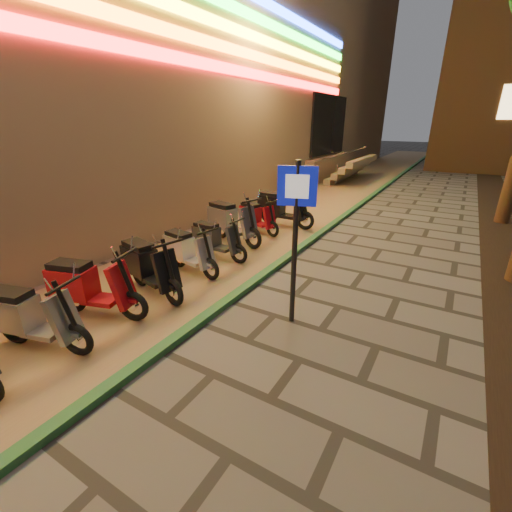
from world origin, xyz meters
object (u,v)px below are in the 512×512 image
Objects in this scene: scooter_7 at (147,266)px; scooter_6 at (87,286)px; scooter_8 at (186,250)px; scooter_5 at (28,317)px; scooter_12 at (279,208)px; pedestrian_sign at (296,223)px; scooter_10 at (230,221)px; scooter_9 at (214,239)px; scooter_11 at (256,216)px.

scooter_6 is at bearing -87.28° from scooter_7.
scooter_8 is at bearing 68.68° from scooter_6.
scooter_5 is at bearing -82.34° from scooter_8.
scooter_8 is at bearing 72.65° from scooter_5.
scooter_12 is (0.10, 5.20, 0.04)m from scooter_7.
pedestrian_sign is at bearing -59.28° from scooter_12.
scooter_10 is at bearing 108.25° from scooter_8.
scooter_5 is 5.27m from scooter_10.
scooter_5 is 4.11m from scooter_9.
scooter_5 reaches higher than scooter_9.
scooter_6 is 4.29m from scooter_10.
scooter_8 is 3.19m from scooter_11.
scooter_5 is 0.93× the size of scooter_7.
pedestrian_sign is at bearing 25.13° from scooter_5.
scooter_8 reaches higher than scooter_11.
scooter_6 is at bearing -91.16° from scooter_12.
pedestrian_sign is 1.60× the size of scooter_5.
scooter_5 is at bearing -73.80° from scooter_10.
scooter_11 is at bearing 97.76° from scooter_9.
pedestrian_sign is 1.73× the size of scooter_11.
scooter_5 is at bearing -90.13° from scooter_12.
pedestrian_sign reaches higher than scooter_6.
scooter_11 is (-0.02, 5.39, -0.07)m from scooter_6.
scooter_12 reaches higher than scooter_11.
scooter_10 reaches higher than scooter_9.
pedestrian_sign is at bearing -4.47° from scooter_8.
scooter_8 is at bearing -67.44° from scooter_10.
scooter_12 is at bearing 99.30° from pedestrian_sign.
scooter_5 is 1.07× the size of scooter_9.
scooter_8 is (-0.02, 1.10, -0.05)m from scooter_7.
scooter_11 is at bearing 102.44° from scooter_8.
scooter_7 is (-2.77, -0.43, -1.12)m from pedestrian_sign.
pedestrian_sign is 1.39× the size of scooter_12.
scooter_12 is (0.09, 3.17, 0.11)m from scooter_9.
scooter_5 is at bearing -101.89° from scooter_6.
scooter_7 is at bearing -79.85° from scooter_8.
scooter_7 reaches higher than scooter_5.
scooter_7 is 1.15× the size of scooter_9.
scooter_12 reaches higher than scooter_5.
scooter_12 is (0.20, 7.27, 0.07)m from scooter_5.
scooter_9 is 1.21m from scooter_10.
scooter_7 is 1.11× the size of scooter_8.
scooter_10 is (-0.36, 1.15, 0.11)m from scooter_9.
scooter_8 is (0.08, 3.18, -0.02)m from scooter_5.
scooter_9 is 0.81× the size of scooter_10.
scooter_7 reaches higher than scooter_6.
scooter_10 is at bearing 118.64° from pedestrian_sign.
scooter_6 is 2.21m from scooter_8.
scooter_10 reaches higher than scooter_7.
scooter_8 is at bearing -70.19° from scooter_11.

